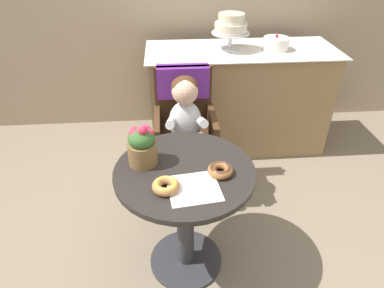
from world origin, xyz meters
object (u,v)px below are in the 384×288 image
at_px(seated_child, 186,120).
at_px(donut_mid, 166,185).
at_px(donut_front, 220,170).
at_px(tiered_cake_stand, 231,26).
at_px(flower_vase, 142,145).
at_px(cafe_table, 185,200).
at_px(round_layer_cake, 276,44).
at_px(wicker_chair, 184,114).

xyz_separation_m(seated_child, donut_mid, (-0.14, -0.72, 0.07)).
relative_size(donut_front, tiered_cake_stand, 0.42).
height_order(flower_vase, tiered_cake_stand, tiered_cake_stand).
xyz_separation_m(donut_front, flower_vase, (-0.38, 0.12, 0.08)).
relative_size(cafe_table, seated_child, 0.99).
bearing_deg(tiered_cake_stand, round_layer_cake, -3.78).
bearing_deg(donut_mid, tiered_cake_stand, 69.45).
xyz_separation_m(flower_vase, tiered_cake_stand, (0.65, 1.23, 0.26)).
bearing_deg(round_layer_cake, flower_vase, -130.42).
relative_size(wicker_chair, round_layer_cake, 4.63).
bearing_deg(donut_mid, cafe_table, 56.91).
bearing_deg(wicker_chair, flower_vase, -106.49).
height_order(donut_front, tiered_cake_stand, tiered_cake_stand).
height_order(wicker_chair, seated_child, seated_child).
bearing_deg(wicker_chair, round_layer_cake, 39.57).
height_order(donut_mid, flower_vase, flower_vase).
distance_m(cafe_table, donut_front, 0.30).
bearing_deg(tiered_cake_stand, flower_vase, -118.09).
bearing_deg(round_layer_cake, cafe_table, -122.59).
relative_size(flower_vase, tiered_cake_stand, 0.76).
bearing_deg(tiered_cake_stand, seated_child, -119.14).
bearing_deg(cafe_table, tiered_cake_stand, 71.05).
relative_size(seated_child, round_layer_cake, 3.52).
bearing_deg(wicker_chair, donut_front, -76.01).
xyz_separation_m(cafe_table, seated_child, (0.04, 0.57, 0.17)).
bearing_deg(cafe_table, seated_child, 85.84).
bearing_deg(seated_child, tiered_cake_stand, 60.86).
bearing_deg(wicker_chair, cafe_table, -88.91).
bearing_deg(donut_mid, donut_front, 19.88).
relative_size(tiered_cake_stand, round_layer_cake, 1.45).
distance_m(donut_mid, flower_vase, 0.26).
height_order(flower_vase, round_layer_cake, round_layer_cake).
bearing_deg(donut_front, round_layer_cake, 64.17).
bearing_deg(wicker_chair, tiered_cake_stand, 59.00).
height_order(donut_front, donut_mid, donut_mid).
bearing_deg(wicker_chair, seated_child, -85.63).
distance_m(seated_child, tiered_cake_stand, 0.93).
relative_size(wicker_chair, donut_mid, 7.36).
height_order(donut_mid, tiered_cake_stand, tiered_cake_stand).
xyz_separation_m(seated_child, flower_vase, (-0.25, -0.50, 0.15)).
bearing_deg(round_layer_cake, donut_mid, -122.64).
bearing_deg(cafe_table, wicker_chair, 86.73).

